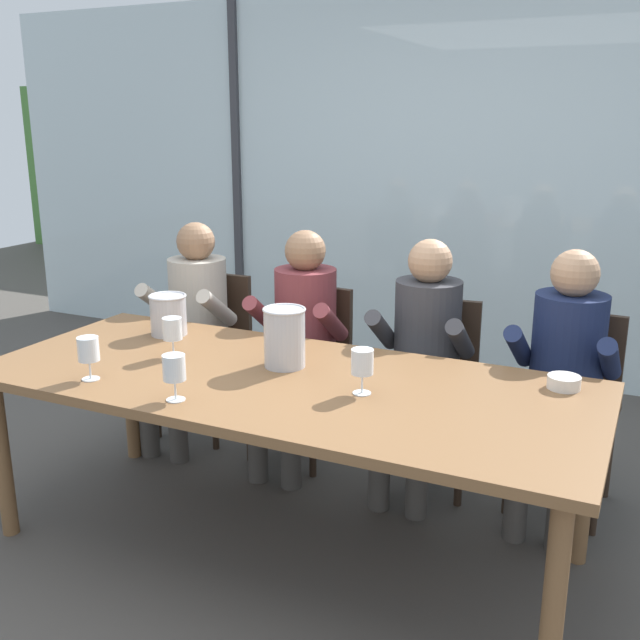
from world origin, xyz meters
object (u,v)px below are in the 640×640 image
(chair_right_of_center, at_px, (569,394))
(person_navy_polo, at_px, (563,368))
(wine_glass_by_left_taster, at_px, (174,370))
(chair_left_of_center, at_px, (307,357))
(person_beige_jumper, at_px, (192,318))
(dining_table, at_px, (283,393))
(person_maroon_top, at_px, (300,332))
(ice_bucket_primary, at_px, (285,337))
(ice_bucket_secondary, at_px, (168,314))
(wine_glass_center_pour, at_px, (88,351))
(wine_glass_by_right_taster, at_px, (362,364))
(wine_glass_near_bucket, at_px, (172,331))
(chair_near_curtain, at_px, (210,340))
(chair_center, at_px, (433,376))
(tasting_bowl, at_px, (564,382))
(person_charcoal_jacket, at_px, (422,349))

(chair_right_of_center, height_order, person_navy_polo, person_navy_polo)
(person_navy_polo, bearing_deg, wine_glass_by_left_taster, -132.87)
(chair_left_of_center, xyz_separation_m, person_beige_jumper, (-0.65, -0.12, 0.17))
(dining_table, bearing_deg, wine_glass_by_left_taster, -122.29)
(dining_table, relative_size, person_maroon_top, 2.04)
(chair_left_of_center, distance_m, ice_bucket_primary, 0.91)
(ice_bucket_secondary, distance_m, wine_glass_center_pour, 0.65)
(chair_left_of_center, height_order, wine_glass_by_left_taster, wine_glass_by_left_taster)
(wine_glass_center_pour, distance_m, wine_glass_by_right_taster, 1.08)
(chair_left_of_center, relative_size, wine_glass_center_pour, 5.13)
(wine_glass_near_bucket, bearing_deg, person_beige_jumper, 120.08)
(ice_bucket_primary, xyz_separation_m, wine_glass_by_right_taster, (0.41, -0.16, -0.01))
(chair_near_curtain, relative_size, ice_bucket_primary, 3.57)
(ice_bucket_secondary, bearing_deg, chair_left_of_center, 55.03)
(dining_table, bearing_deg, chair_center, 68.85)
(person_maroon_top, xyz_separation_m, wine_glass_near_bucket, (-0.23, -0.76, 0.18))
(wine_glass_center_pour, bearing_deg, dining_table, 26.89)
(ice_bucket_secondary, bearing_deg, wine_glass_by_left_taster, -52.04)
(tasting_bowl, distance_m, wine_glass_center_pour, 1.84)
(wine_glass_by_left_taster, bearing_deg, tasting_bowl, 29.94)
(chair_center, distance_m, wine_glass_near_bucket, 1.31)
(person_beige_jumper, relative_size, wine_glass_near_bucket, 6.97)
(ice_bucket_primary, bearing_deg, ice_bucket_secondary, 166.40)
(person_maroon_top, distance_m, ice_bucket_primary, 0.74)
(chair_right_of_center, distance_m, person_charcoal_jacket, 0.71)
(person_maroon_top, relative_size, wine_glass_by_right_taster, 6.97)
(chair_right_of_center, xyz_separation_m, ice_bucket_secondary, (-1.77, -0.65, 0.34))
(wine_glass_by_left_taster, height_order, wine_glass_near_bucket, same)
(chair_center, relative_size, ice_bucket_secondary, 4.60)
(person_charcoal_jacket, height_order, wine_glass_center_pour, person_charcoal_jacket)
(dining_table, relative_size, chair_left_of_center, 2.77)
(wine_glass_center_pour, bearing_deg, wine_glass_by_left_taster, -4.95)
(wine_glass_center_pour, bearing_deg, person_maroon_top, 72.77)
(person_maroon_top, bearing_deg, chair_center, 6.95)
(chair_near_curtain, xyz_separation_m, person_beige_jumper, (-0.00, -0.17, 0.17))
(person_beige_jumper, xyz_separation_m, person_maroon_top, (0.67, 0.00, 0.00))
(chair_left_of_center, distance_m, ice_bucket_secondary, 0.82)
(person_navy_polo, xyz_separation_m, wine_glass_by_left_taster, (-1.22, -1.17, 0.18))
(wine_glass_near_bucket, bearing_deg, person_charcoal_jacket, 40.80)
(wine_glass_by_right_taster, bearing_deg, ice_bucket_primary, 159.18)
(chair_near_curtain, height_order, ice_bucket_secondary, ice_bucket_secondary)
(person_charcoal_jacket, bearing_deg, wine_glass_by_right_taster, -89.66)
(person_charcoal_jacket, xyz_separation_m, wine_glass_by_left_taster, (-0.57, -1.17, 0.18))
(person_beige_jumper, xyz_separation_m, person_navy_polo, (1.97, 0.00, 0.00))
(person_maroon_top, xyz_separation_m, wine_glass_by_left_taster, (0.08, -1.17, 0.18))
(chair_center, relative_size, wine_glass_by_left_taster, 5.13)
(chair_near_curtain, distance_m, wine_glass_by_left_taster, 1.57)
(dining_table, relative_size, ice_bucket_secondary, 12.76)
(chair_center, bearing_deg, person_charcoal_jacket, -107.13)
(person_beige_jumper, bearing_deg, chair_left_of_center, 7.72)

